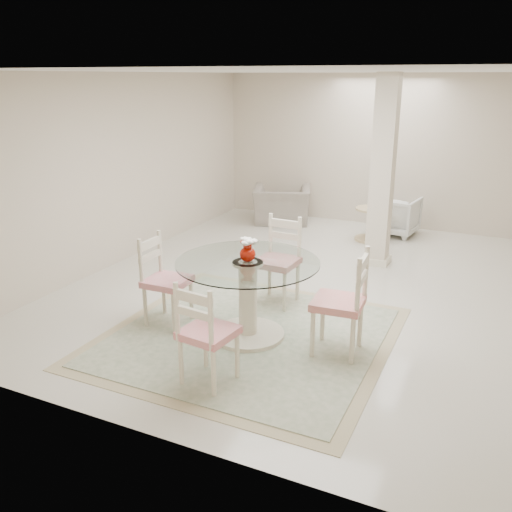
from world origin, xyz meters
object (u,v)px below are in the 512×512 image
at_px(dining_chair_east, 346,295).
at_px(dining_table, 248,299).
at_px(red_vase, 248,249).
at_px(dining_chair_south, 203,327).
at_px(recliner_taupe, 282,205).
at_px(armchair_white, 396,216).
at_px(dining_chair_north, 280,254).
at_px(dining_chair_west, 161,273).
at_px(side_table, 371,225).
at_px(column, 383,172).

bearing_deg(dining_chair_east, dining_table, -89.56).
bearing_deg(red_vase, dining_chair_south, -86.54).
relative_size(recliner_taupe, armchair_white, 1.42).
distance_m(dining_chair_south, recliner_taupe, 5.78).
height_order(dining_chair_north, dining_chair_west, dining_chair_north).
bearing_deg(armchair_white, dining_table, 90.01).
relative_size(dining_chair_east, dining_chair_west, 1.07).
relative_size(dining_chair_north, armchair_white, 1.60).
bearing_deg(dining_chair_east, dining_chair_north, -134.74).
xyz_separation_m(dining_chair_west, recliner_taupe, (-0.48, 4.61, -0.25)).
bearing_deg(dining_chair_west, armchair_white, -19.81).
bearing_deg(dining_table, armchair_white, 82.54).
distance_m(dining_chair_south, side_table, 5.13).
height_order(dining_table, dining_chair_north, dining_chair_north).
bearing_deg(side_table, red_vase, -94.29).
relative_size(red_vase, armchair_white, 0.34).
relative_size(dining_chair_north, dining_chair_south, 1.07).
bearing_deg(dining_table, red_vase, -33.69).
distance_m(dining_chair_west, side_table, 4.38).
bearing_deg(recliner_taupe, dining_chair_east, 99.08).
height_order(dining_table, recliner_taupe, dining_table).
relative_size(red_vase, recliner_taupe, 0.24).
distance_m(red_vase, dining_chair_south, 1.09).
bearing_deg(red_vase, dining_chair_north, 94.07).
relative_size(column, dining_chair_south, 2.46).
height_order(column, dining_chair_west, column).
height_order(dining_chair_south, armchair_white, dining_chair_south).
height_order(dining_chair_north, armchair_white, dining_chair_north).
relative_size(dining_chair_west, armchair_white, 1.52).
relative_size(dining_chair_east, dining_chair_north, 1.02).
bearing_deg(recliner_taupe, side_table, 145.68).
xyz_separation_m(dining_table, recliner_taupe, (-1.50, 4.54, -0.10)).
bearing_deg(column, dining_chair_east, -83.14).
bearing_deg(column, red_vase, -102.70).
distance_m(armchair_white, side_table, 0.63).
distance_m(dining_chair_east, dining_chair_west, 2.05).
height_order(column, dining_table, column).
relative_size(red_vase, dining_chair_west, 0.23).
distance_m(dining_chair_north, side_table, 3.11).
xyz_separation_m(column, dining_table, (-0.68, -2.98, -0.92)).
bearing_deg(armchair_white, dining_chair_south, 91.99).
xyz_separation_m(dining_chair_north, recliner_taupe, (-1.43, 3.52, -0.28)).
bearing_deg(column, dining_table, -102.76).
xyz_separation_m(dining_chair_east, dining_chair_north, (-1.09, 0.94, -0.01)).
height_order(dining_chair_north, dining_chair_south, dining_chair_north).
relative_size(red_vase, dining_chair_north, 0.21).
bearing_deg(dining_chair_east, column, -177.09).
xyz_separation_m(dining_chair_west, armchair_white, (1.63, 4.72, -0.25)).
bearing_deg(recliner_taupe, armchair_white, 162.50).
height_order(dining_chair_west, armchair_white, dining_chair_west).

